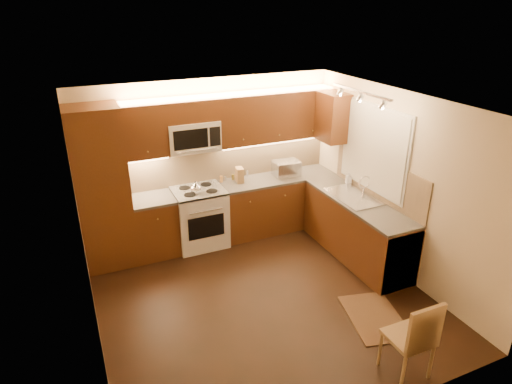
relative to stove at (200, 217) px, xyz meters
name	(u,v)px	position (x,y,z in m)	size (l,w,h in m)	color
floor	(263,298)	(0.30, -1.68, -0.46)	(4.00, 4.00, 0.01)	black
ceiling	(264,106)	(0.30, -1.68, 2.04)	(4.00, 4.00, 0.01)	beige
wall_back	(209,160)	(0.30, 0.32, 0.79)	(4.00, 0.01, 2.50)	beige
wall_front	(368,311)	(0.30, -3.67, 0.79)	(4.00, 0.01, 2.50)	beige
wall_left	(84,246)	(-1.70, -1.68, 0.79)	(0.01, 4.00, 2.50)	beige
wall_right	(398,185)	(2.30, -1.68, 0.79)	(0.01, 4.00, 2.50)	beige
pantry	(102,189)	(-1.35, 0.02, 0.69)	(0.70, 0.60, 2.30)	#49250F
base_cab_back_left	(155,227)	(-0.69, 0.02, -0.03)	(0.62, 0.60, 0.86)	#49250F
counter_back_left	(152,199)	(-0.69, 0.02, 0.42)	(0.62, 0.60, 0.04)	#3D3A37
base_cab_back_right	(277,203)	(1.34, 0.02, -0.03)	(1.92, 0.60, 0.86)	#49250F
counter_back_right	(277,178)	(1.34, 0.02, 0.42)	(1.92, 0.60, 0.04)	#3D3A37
base_cab_right	(356,230)	(2.00, -1.28, -0.03)	(0.60, 2.00, 0.86)	#49250F
counter_right	(359,202)	(2.00, -1.28, 0.42)	(0.60, 2.00, 0.04)	#3D3A37
dishwasher	(387,252)	(2.00, -1.98, -0.03)	(0.58, 0.60, 0.84)	silver
backsplash_back	(231,160)	(0.65, 0.31, 0.74)	(3.30, 0.02, 0.60)	tan
backsplash_right	(378,178)	(2.29, -1.28, 0.74)	(0.02, 2.00, 0.60)	tan
upper_cab_back_left	(143,130)	(-0.69, 0.15, 1.42)	(0.62, 0.35, 0.75)	#49250F
upper_cab_back_right	(275,116)	(1.34, 0.15, 1.42)	(1.92, 0.35, 0.75)	#49250F
upper_cab_bridge	(191,110)	(0.00, 0.15, 1.63)	(0.76, 0.35, 0.31)	#49250F
upper_cab_right_corner	(333,117)	(2.12, -0.28, 1.42)	(0.35, 0.50, 0.75)	#49250F
stove	(200,217)	(0.00, 0.00, 0.00)	(0.76, 0.65, 0.92)	silver
microwave	(193,136)	(0.00, 0.14, 1.26)	(0.76, 0.38, 0.44)	silver
window_frame	(374,148)	(2.29, -1.12, 1.14)	(0.03, 1.44, 1.24)	silver
window_blinds	(373,149)	(2.27, -1.12, 1.14)	(0.02, 1.36, 1.16)	silver
sink	(354,192)	(2.00, -1.12, 0.52)	(0.52, 0.86, 0.15)	silver
faucet	(364,185)	(2.18, -1.12, 0.59)	(0.20, 0.04, 0.30)	silver
track_light_bar	(361,92)	(1.85, -1.27, 2.00)	(0.04, 1.20, 0.03)	silver
kettle	(196,187)	(-0.07, -0.12, 0.56)	(0.17, 0.17, 0.20)	silver
toaster_oven	(286,168)	(1.50, 0.03, 0.56)	(0.41, 0.31, 0.25)	silver
knife_block	(240,175)	(0.71, 0.08, 0.56)	(0.11, 0.17, 0.23)	#A17248
spice_jar_a	(225,178)	(0.51, 0.22, 0.49)	(0.04, 0.04, 0.09)	silver
spice_jar_b	(233,177)	(0.65, 0.21, 0.49)	(0.05, 0.05, 0.09)	brown
spice_jar_c	(247,173)	(0.91, 0.26, 0.49)	(0.04, 0.04, 0.10)	silver
spice_jar_d	(221,179)	(0.44, 0.19, 0.49)	(0.05, 0.05, 0.10)	#AB7233
soap_bottle	(349,178)	(2.24, -0.66, 0.52)	(0.08, 0.08, 0.17)	silver
rug	(375,317)	(1.38, -2.58, -0.45)	(0.61, 0.92, 0.01)	black
dining_chair	(409,335)	(1.12, -3.38, 0.00)	(0.41, 0.41, 0.93)	#A17248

